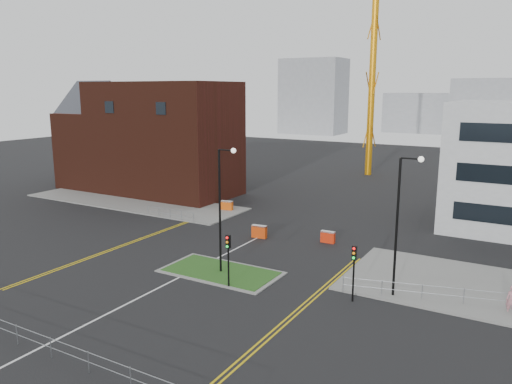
{
  "coord_description": "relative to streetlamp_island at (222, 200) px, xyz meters",
  "views": [
    {
      "loc": [
        21.47,
        -20.46,
        13.08
      ],
      "look_at": [
        1.8,
        13.47,
        5.0
      ],
      "focal_mm": 35.0,
      "sensor_mm": 36.0,
      "label": 1
    }
  ],
  "objects": [
    {
      "name": "yellow_left_a",
      "position": [
        -11.22,
        2.0,
        -5.41
      ],
      "size": [
        0.12,
        24.0,
        0.01
      ],
      "primitive_type": "cube",
      "color": "gold",
      "rests_on": "ground"
    },
    {
      "name": "yellow_right_a",
      "position": [
        7.28,
        -2.0,
        -5.41
      ],
      "size": [
        0.12,
        20.0,
        0.01
      ],
      "primitive_type": "cube",
      "color": "gold",
      "rests_on": "ground"
    },
    {
      "name": "skyline_a",
      "position": [
        -42.22,
        112.0,
        5.59
      ],
      "size": [
        18.0,
        12.0,
        22.0
      ],
      "primitive_type": "cube",
      "color": "gray",
      "rests_on": "ground"
    },
    {
      "name": "railing_front",
      "position": [
        -2.22,
        -14.0,
        -4.63
      ],
      "size": [
        24.05,
        0.05,
        1.1
      ],
      "color": "gray",
      "rests_on": "ground"
    },
    {
      "name": "pavement_left",
      "position": [
        -22.22,
        14.0,
        -5.35
      ],
      "size": [
        28.0,
        8.0,
        0.12
      ],
      "primitive_type": "cube",
      "color": "slate",
      "rests_on": "ground"
    },
    {
      "name": "traffic_light_right",
      "position": [
        9.78,
        -0.02,
        -2.85
      ],
      "size": [
        0.28,
        0.33,
        3.65
      ],
      "color": "black",
      "rests_on": "ground"
    },
    {
      "name": "yellow_right_b",
      "position": [
        7.58,
        -2.0,
        -5.41
      ],
      "size": [
        0.12,
        20.0,
        0.01
      ],
      "primitive_type": "cube",
      "color": "gold",
      "rests_on": "ground"
    },
    {
      "name": "pedestrian",
      "position": [
        18.53,
        2.9,
        -4.53
      ],
      "size": [
        0.67,
        0.46,
        1.77
      ],
      "primitive_type": "imported",
      "rotation": [
        0.0,
        0.0,
        -0.05
      ],
      "color": "#C07C86",
      "rests_on": "ground"
    },
    {
      "name": "skyline_b",
      "position": [
        7.78,
        122.0,
        2.59
      ],
      "size": [
        24.0,
        12.0,
        16.0
      ],
      "primitive_type": "cube",
      "color": "gray",
      "rests_on": "ground"
    },
    {
      "name": "railing_right",
      "position": [
        18.28,
        3.5,
        -4.63
      ],
      "size": [
        19.05,
        5.05,
        1.1
      ],
      "color": "gray",
      "rests_on": "ground"
    },
    {
      "name": "barrier_left",
      "position": [
        -10.22,
        16.0,
        -4.81
      ],
      "size": [
        1.38,
        0.62,
        1.12
      ],
      "color": "#DD500C",
      "rests_on": "ground"
    },
    {
      "name": "barrier_right",
      "position": [
        3.78,
        10.69,
        -4.85
      ],
      "size": [
        1.23,
        0.44,
        1.03
      ],
      "color": "red",
      "rests_on": "ground"
    },
    {
      "name": "traffic_light_island",
      "position": [
        1.78,
        -2.02,
        -2.85
      ],
      "size": [
        0.28,
        0.33,
        3.65
      ],
      "color": "black",
      "rests_on": "ground"
    },
    {
      "name": "railing_left",
      "position": [
        -13.22,
        10.0,
        -4.67
      ],
      "size": [
        6.05,
        0.05,
        1.1
      ],
      "color": "gray",
      "rests_on": "ground"
    },
    {
      "name": "barrier_mid",
      "position": [
        -2.11,
        8.98,
        -4.79
      ],
      "size": [
        1.4,
        0.58,
        1.14
      ],
      "color": "#D83E0C",
      "rests_on": "ground"
    },
    {
      "name": "island_kerb",
      "position": [
        -0.22,
        0.0,
        -5.37
      ],
      "size": [
        8.6,
        4.6,
        0.08
      ],
      "primitive_type": "cube",
      "color": "slate",
      "rests_on": "ground"
    },
    {
      "name": "yellow_left_b",
      "position": [
        -10.92,
        2.0,
        -5.41
      ],
      "size": [
        0.12,
        24.0,
        0.01
      ],
      "primitive_type": "cube",
      "color": "gold",
      "rests_on": "ground"
    },
    {
      "name": "streetlamp_island",
      "position": [
        0.0,
        0.0,
        0.0
      ],
      "size": [
        1.46,
        0.36,
        9.18
      ],
      "color": "black",
      "rests_on": "ground"
    },
    {
      "name": "brick_building",
      "position": [
        -25.19,
        20.0,
        1.44
      ],
      "size": [
        24.2,
        10.07,
        14.24
      ],
      "color": "#421A10",
      "rests_on": "ground"
    },
    {
      "name": "centre_line",
      "position": [
        -2.22,
        -6.0,
        -5.41
      ],
      "size": [
        0.15,
        30.0,
        0.01
      ],
      "primitive_type": "cube",
      "color": "silver",
      "rests_on": "ground"
    },
    {
      "name": "ground",
      "position": [
        -2.22,
        -8.0,
        -5.41
      ],
      "size": [
        200.0,
        200.0,
        0.0
      ],
      "primitive_type": "plane",
      "color": "black",
      "rests_on": "ground"
    },
    {
      "name": "grass_island",
      "position": [
        -0.22,
        0.0,
        -5.35
      ],
      "size": [
        8.0,
        4.0,
        0.12
      ],
      "primitive_type": "cube",
      "color": "#28541C",
      "rests_on": "ground"
    },
    {
      "name": "streetlamp_right_near",
      "position": [
        12.0,
        2.0,
        0.0
      ],
      "size": [
        1.46,
        0.36,
        9.18
      ],
      "color": "black",
      "rests_on": "ground"
    },
    {
      "name": "skyline_d",
      "position": [
        -10.22,
        132.0,
        0.59
      ],
      "size": [
        30.0,
        12.0,
        12.0
      ],
      "primitive_type": "cube",
      "color": "gray",
      "rests_on": "ground"
    }
  ]
}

